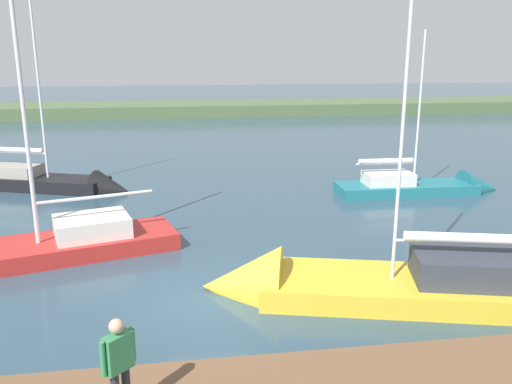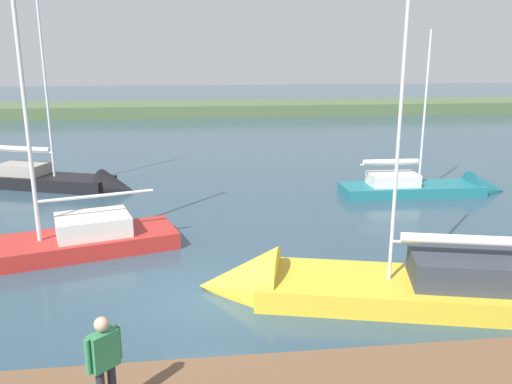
# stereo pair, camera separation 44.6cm
# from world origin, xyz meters

# --- Properties ---
(ground_plane) EXTENTS (200.00, 200.00, 0.00)m
(ground_plane) POSITION_xyz_m (0.00, 0.00, 0.00)
(ground_plane) COLOR #2D4756
(far_shoreline) EXTENTS (180.00, 8.00, 2.40)m
(far_shoreline) POSITION_xyz_m (0.00, -44.90, 0.00)
(far_shoreline) COLOR #4C603D
(far_shoreline) RESTS_ON ground_plane
(sailboat_behind_pier) EXTENTS (7.86, 2.00, 8.29)m
(sailboat_behind_pier) POSITION_xyz_m (-10.94, -9.75, 0.14)
(sailboat_behind_pier) COLOR #1E6B75
(sailboat_behind_pier) RESTS_ON ground_plane
(sailboat_mid_channel) EXTENTS (10.47, 4.86, 10.24)m
(sailboat_mid_channel) POSITION_xyz_m (-4.04, 0.43, 0.22)
(sailboat_mid_channel) COLOR gold
(sailboat_mid_channel) RESTS_ON ground_plane
(sailboat_outer_mooring) EXTENTS (8.36, 4.56, 10.18)m
(sailboat_outer_mooring) POSITION_xyz_m (6.62, -12.85, 0.24)
(sailboat_outer_mooring) COLOR black
(sailboat_outer_mooring) RESTS_ON ground_plane
(sailboat_inner_slip) EXTENTS (8.98, 4.64, 10.84)m
(sailboat_inner_slip) POSITION_xyz_m (5.87, -3.53, 0.19)
(sailboat_inner_slip) COLOR #B22823
(sailboat_inner_slip) RESTS_ON ground_plane
(person_on_dock) EXTENTS (0.51, 0.49, 1.77)m
(person_on_dock) POSITION_xyz_m (1.78, 5.16, 1.60)
(person_on_dock) COLOR #28282D
(person_on_dock) RESTS_ON dock_pier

